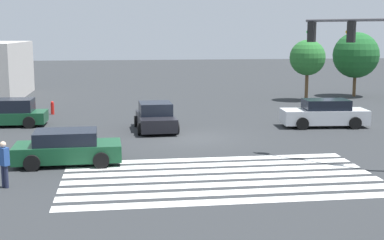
% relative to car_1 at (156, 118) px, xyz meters
% --- Properties ---
extents(ground_plane, '(152.90, 152.90, 0.00)m').
position_rel_car_1_xyz_m(ground_plane, '(1.67, -2.39, -0.69)').
color(ground_plane, '#2B2D30').
extents(crosswalk_markings, '(11.57, 6.30, 0.01)m').
position_rel_car_1_xyz_m(crosswalk_markings, '(1.67, -9.95, -0.69)').
color(crosswalk_markings, silver).
rests_on(crosswalk_markings, ground_plane).
extents(car_1, '(2.26, 4.19, 1.51)m').
position_rel_car_1_xyz_m(car_1, '(0.00, 0.00, 0.00)').
color(car_1, black).
rests_on(car_1, ground_plane).
extents(car_2, '(4.26, 2.19, 1.54)m').
position_rel_car_1_xyz_m(car_2, '(-8.15, 2.46, 0.04)').
color(car_2, '#144728').
rests_on(car_2, ground_plane).
extents(car_3, '(4.29, 2.22, 1.38)m').
position_rel_car_1_xyz_m(car_3, '(-4.08, -7.08, -0.02)').
color(car_3, '#144728').
rests_on(car_3, ground_plane).
extents(car_6, '(4.88, 2.26, 1.55)m').
position_rel_car_1_xyz_m(car_6, '(9.53, -0.28, 0.05)').
color(car_6, silver).
rests_on(car_6, ground_plane).
extents(pedestrian, '(0.41, 0.41, 1.62)m').
position_rel_car_1_xyz_m(pedestrian, '(-5.93, -10.21, 0.21)').
color(pedestrian, '#232842').
rests_on(pedestrian, ground_plane).
extents(tree_corner_a, '(2.76, 2.76, 4.72)m').
position_rel_car_1_xyz_m(tree_corner_a, '(12.57, 11.10, 2.64)').
color(tree_corner_a, brown).
rests_on(tree_corner_a, ground_plane).
extents(tree_corner_b, '(3.76, 3.76, 5.29)m').
position_rel_car_1_xyz_m(tree_corner_b, '(17.45, 13.15, 2.72)').
color(tree_corner_b, brown).
rests_on(tree_corner_b, ground_plane).
extents(fire_hydrant, '(0.22, 0.22, 0.86)m').
position_rel_car_1_xyz_m(fire_hydrant, '(-6.25, 6.56, -0.26)').
color(fire_hydrant, red).
rests_on(fire_hydrant, ground_plane).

